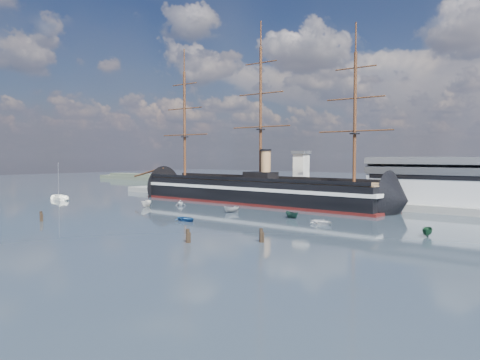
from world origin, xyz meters
The scene contains 16 objects.
ground centered at (0.00, 40.00, 0.00)m, with size 600.00×600.00×0.00m, color #27353D.
quay centered at (10.00, 76.00, 0.00)m, with size 180.00×18.00×2.00m, color slate.
quay_tower centered at (3.00, 73.00, 9.75)m, with size 5.00×5.00×15.00m.
shoreline centered at (-139.23, 135.00, 1.45)m, with size 120.00×10.00×4.00m.
warship centered at (-7.98, 60.00, 4.04)m, with size 113.22×20.20×53.94m.
sailboat centered at (-66.88, 27.15, 0.83)m, with size 8.44×3.93×13.00m.
motorboat_a centered at (-25.71, 31.06, 0.00)m, with size 6.30×2.31×2.52m, color white.
motorboat_b centered at (5.56, 16.63, 0.00)m, with size 3.52×1.41×1.64m, color navy.
motorboat_c centered at (3.14, 36.35, 0.00)m, with size 5.19×1.90×2.07m, color gray.
motorboat_d centered at (-20.32, 40.06, 0.00)m, with size 5.52×2.39×2.02m, color white.
motorboat_e centered at (32.96, 31.86, 0.00)m, with size 3.38×1.35×1.58m, color white.
motorboat_f centered at (56.53, 29.76, 0.00)m, with size 5.36×1.97×2.15m, color #133A20.
motorboat_g centered at (22.56, 36.08, 0.00)m, with size 5.30×1.94×2.12m, color #183A2F.
piling_near_left centered at (-21.29, -4.55, 0.00)m, with size 0.64×0.64×3.02m, color black.
piling_near_right centered at (25.18, -2.81, 0.00)m, with size 0.64×0.64×3.16m, color black.
piling_far_right centered at (35.10, 5.54, 0.00)m, with size 0.64×0.64×3.18m, color black.
Camera 1 is at (83.05, -61.28, 15.27)m, focal length 35.00 mm.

